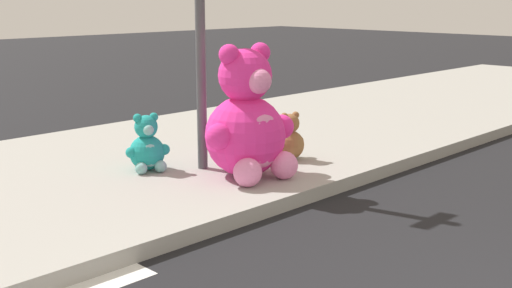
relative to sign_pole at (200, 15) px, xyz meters
name	(u,v)px	position (x,y,z in m)	size (l,w,h in m)	color
sidewalk	(88,178)	(-1.00, 0.80, -1.77)	(28.00, 4.40, 0.15)	#9E9B93
sign_pole	(200,15)	(0.00, 0.00, 0.00)	(0.56, 0.11, 3.20)	#4C4C51
plush_pink_large	(248,124)	(0.13, -0.59, -1.13)	(1.09, 0.99, 1.42)	#F22D93
plush_teal	(147,148)	(-0.49, 0.37, -1.44)	(0.47, 0.46, 0.64)	teal
plush_lavender	(235,136)	(0.64, 0.15, -1.45)	(0.48, 0.43, 0.63)	#B28CD8
plush_brown	(289,140)	(1.00, -0.40, -1.47)	(0.43, 0.40, 0.57)	olive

